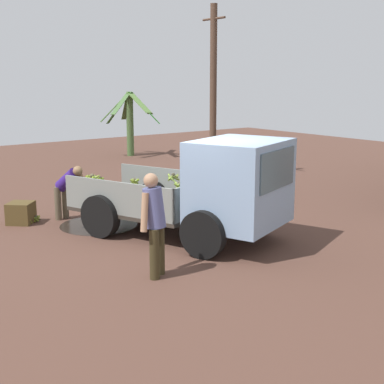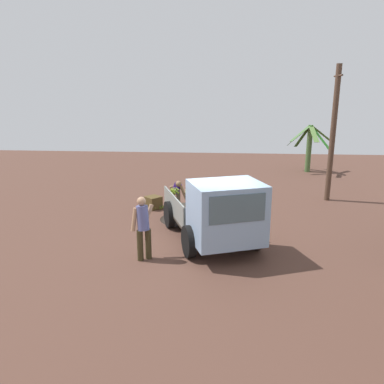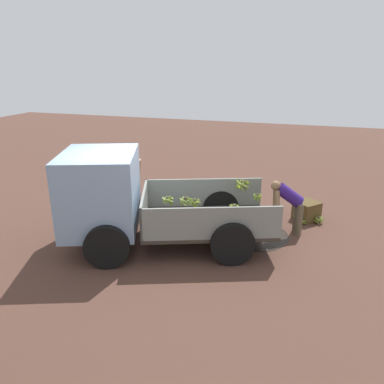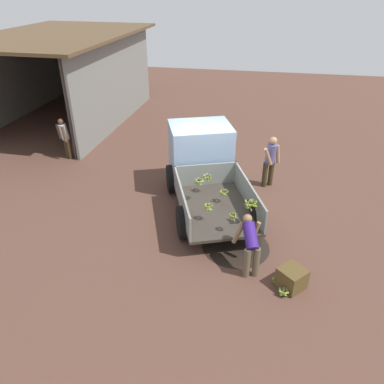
% 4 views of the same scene
% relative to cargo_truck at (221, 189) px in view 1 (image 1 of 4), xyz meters
% --- Properties ---
extents(ground, '(36.00, 36.00, 0.00)m').
position_rel_cargo_truck_xyz_m(ground, '(-0.20, -0.23, -1.08)').
color(ground, brown).
extents(mud_patch_0, '(1.71, 1.71, 0.01)m').
position_rel_cargo_truck_xyz_m(mud_patch_0, '(-2.62, -1.31, -1.08)').
color(mud_patch_0, black).
rests_on(mud_patch_0, ground).
extents(cargo_truck, '(4.75, 3.28, 2.06)m').
position_rel_cargo_truck_xyz_m(cargo_truck, '(0.00, 0.00, 0.00)').
color(cargo_truck, '#362F28').
rests_on(cargo_truck, ground).
extents(utility_pole, '(1.04, 0.22, 5.44)m').
position_rel_cargo_truck_xyz_m(utility_pole, '(-5.60, 4.40, 1.68)').
color(utility_pole, '#50392B').
rests_on(utility_pole, ground).
extents(banana_palm_2, '(2.32, 2.64, 2.64)m').
position_rel_cargo_truck_xyz_m(banana_palm_2, '(-11.55, 4.85, 0.37)').
color(banana_palm_2, '#486736').
rests_on(banana_palm_2, ground).
extents(person_foreground_visitor, '(0.64, 0.59, 1.72)m').
position_rel_cargo_truck_xyz_m(person_foreground_visitor, '(0.75, -2.04, -0.13)').
color(person_foreground_visitor, '#372F19').
rests_on(person_foreground_visitor, ground).
extents(person_worker_loading, '(0.78, 0.71, 1.29)m').
position_rel_cargo_truck_xyz_m(person_worker_loading, '(-3.39, -1.66, -0.32)').
color(person_worker_loading, brown).
rests_on(person_worker_loading, ground).
extents(banana_bunch_on_ground_0, '(0.24, 0.25, 0.20)m').
position_rel_cargo_truck_xyz_m(banana_bunch_on_ground_0, '(-4.09, -2.46, -0.97)').
color(banana_bunch_on_ground_0, brown).
rests_on(banana_bunch_on_ground_0, ground).
extents(banana_bunch_on_ground_1, '(0.21, 0.22, 0.16)m').
position_rel_cargo_truck_xyz_m(banana_bunch_on_ground_1, '(-3.74, -2.31, -1.00)').
color(banana_bunch_on_ground_1, '#47402E').
rests_on(banana_bunch_on_ground_1, ground).
extents(banana_bunch_on_ground_2, '(0.19, 0.17, 0.15)m').
position_rel_cargo_truck_xyz_m(banana_bunch_on_ground_2, '(-3.61, -2.54, -1.00)').
color(banana_bunch_on_ground_2, brown).
rests_on(banana_bunch_on_ground_2, ground).
extents(wooden_crate_0, '(0.74, 0.74, 0.48)m').
position_rel_cargo_truck_xyz_m(wooden_crate_0, '(-3.79, -2.62, -0.85)').
color(wooden_crate_0, '#513F1F').
rests_on(wooden_crate_0, ground).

